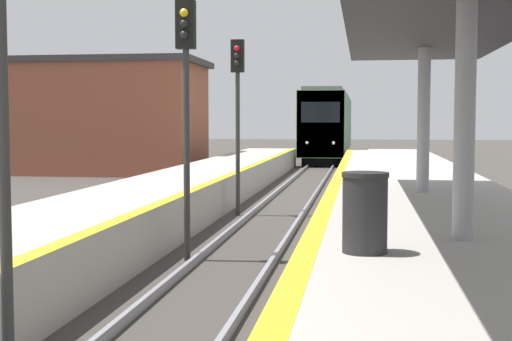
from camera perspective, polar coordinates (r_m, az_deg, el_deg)
The scene contains 6 objects.
train at distance 51.55m, azimuth 5.91°, elevation 3.64°, with size 2.71×22.96×4.63m.
signal_near at distance 7.51m, azimuth -19.77°, elevation 9.41°, with size 0.36×0.31×4.92m.
signal_mid at distance 13.55m, azimuth -5.63°, elevation 7.12°, with size 0.36×0.31×4.92m.
signal_far at distance 19.97m, azimuth -1.49°, elevation 6.13°, with size 0.36×0.31×4.92m.
trash_bin at distance 8.94m, azimuth 8.71°, elevation -3.33°, with size 0.58×0.58×1.00m.
station_building at distance 37.70m, azimuth -13.88°, elevation 4.23°, with size 12.80×6.10×5.75m.
Camera 1 is at (2.33, -1.56, 2.68)m, focal length 50.00 mm.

